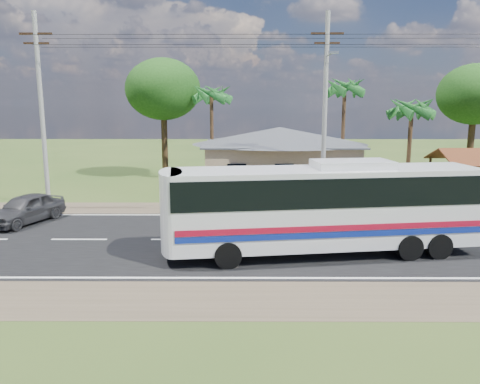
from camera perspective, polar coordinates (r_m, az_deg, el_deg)
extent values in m
plane|color=#2C4619|center=(21.18, 4.76, -5.86)|extent=(120.00, 120.00, 0.00)
cube|color=black|center=(21.18, 4.76, -5.84)|extent=(120.00, 10.00, 0.02)
cube|color=brown|center=(27.46, 3.72, -1.97)|extent=(120.00, 3.00, 0.01)
cube|color=brown|center=(15.10, 6.71, -12.92)|extent=(120.00, 3.00, 0.01)
cube|color=silver|center=(25.70, 3.96, -2.81)|extent=(120.00, 0.15, 0.01)
cube|color=silver|center=(16.74, 6.02, -10.39)|extent=(120.00, 0.15, 0.01)
cube|color=silver|center=(21.18, 4.76, -5.80)|extent=(120.00, 0.15, 0.01)
cube|color=tan|center=(33.64, 4.80, 3.13)|extent=(10.00, 8.00, 3.20)
cube|color=#4C4F54|center=(33.46, 4.85, 5.93)|extent=(10.60, 8.60, 0.10)
pyramid|color=#4C4F54|center=(33.38, 4.88, 7.90)|extent=(12.40, 10.00, 1.20)
cube|color=black|center=(29.54, -0.40, 2.30)|extent=(1.20, 0.08, 1.20)
cube|color=black|center=(29.65, 5.41, 2.29)|extent=(1.20, 0.08, 1.20)
cube|color=black|center=(30.07, 11.12, 2.25)|extent=(1.20, 0.08, 1.20)
cylinder|color=#382014|center=(30.01, 24.58, 0.68)|extent=(0.16, 0.16, 2.60)
cylinder|color=#382014|center=(33.28, 22.07, 1.77)|extent=(0.16, 0.16, 2.60)
cube|color=brown|center=(33.39, 26.38, 4.24)|extent=(5.20, 2.28, 0.90)
cylinder|color=#9E9E99|center=(29.05, -23.01, 8.84)|extent=(0.26, 0.26, 11.00)
cube|color=#382014|center=(29.28, -23.65, 17.26)|extent=(1.80, 0.12, 0.12)
cube|color=#382014|center=(29.22, -23.58, 16.29)|extent=(1.40, 0.10, 0.10)
cylinder|color=#9E9E99|center=(27.14, 10.29, 9.44)|extent=(0.26, 0.26, 11.00)
cube|color=#382014|center=(27.39, 10.60, 18.47)|extent=(1.80, 0.12, 0.12)
cube|color=#382014|center=(27.33, 10.57, 17.43)|extent=(1.40, 0.10, 0.10)
cylinder|color=gray|center=(26.27, 10.91, 16.15)|extent=(0.08, 2.00, 0.08)
cube|color=gray|center=(25.30, 11.34, 16.36)|extent=(0.50, 0.18, 0.12)
cylinder|color=black|center=(27.17, -7.16, 18.20)|extent=(16.00, 0.02, 0.02)
cylinder|color=black|center=(29.58, 25.68, 16.65)|extent=(15.00, 0.02, 0.02)
cylinder|color=#47301E|center=(33.30, 19.91, 4.88)|extent=(0.28, 0.28, 6.00)
cylinder|color=#47301E|center=(36.62, 12.43, 6.92)|extent=(0.28, 0.28, 7.50)
cylinder|color=#47301E|center=(36.40, -3.45, 6.74)|extent=(0.28, 0.28, 7.00)
cylinder|color=#47301E|center=(38.88, -9.17, 6.10)|extent=(0.50, 0.50, 5.95)
ellipsoid|color=#163D10|center=(38.77, -9.36, 12.26)|extent=(6.00, 6.00, 4.92)
cylinder|color=#47301E|center=(40.44, 26.27, 5.06)|extent=(0.50, 0.50, 5.60)
ellipsoid|color=#163D10|center=(40.31, 26.74, 10.60)|extent=(5.60, 5.60, 4.59)
cube|color=silver|center=(19.04, 10.41, -1.73)|extent=(12.47, 4.20, 3.06)
cube|color=black|center=(18.89, 10.49, 0.54)|extent=(12.53, 4.27, 1.12)
cube|color=black|center=(18.04, -8.37, -1.03)|extent=(0.44, 2.34, 1.84)
cube|color=maroon|center=(17.98, 11.62, -4.36)|extent=(11.93, 1.69, 0.22)
cube|color=navy|center=(18.05, 11.59, -5.14)|extent=(11.93, 1.69, 0.22)
cube|color=silver|center=(19.09, 13.50, 3.31)|extent=(3.25, 2.04, 0.31)
cylinder|color=black|center=(17.48, -1.49, -7.71)|extent=(1.06, 0.49, 1.02)
cylinder|color=black|center=(19.71, -2.22, -5.56)|extent=(1.06, 0.49, 1.02)
cylinder|color=black|center=(19.53, 19.96, -6.37)|extent=(1.06, 0.49, 1.02)
cylinder|color=black|center=(21.55, 17.10, -4.62)|extent=(1.06, 0.49, 1.02)
cylinder|color=black|center=(20.12, 23.07, -6.10)|extent=(1.06, 0.49, 1.02)
cylinder|color=black|center=(22.08, 20.00, -4.42)|extent=(1.06, 0.49, 1.02)
imported|color=black|center=(31.25, 24.01, -0.43)|extent=(1.95, 1.36, 0.97)
imported|color=#2B2A2D|center=(26.31, -24.68, -1.85)|extent=(3.16, 4.73, 1.50)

